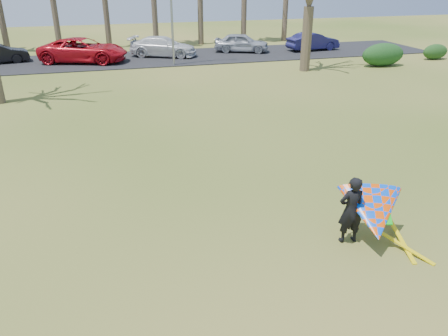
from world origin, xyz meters
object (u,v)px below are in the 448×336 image
object	(u,v)px
car_3	(163,47)
car_4	(242,43)
car_2	(83,50)
kite_flyer	(371,213)
car_5	(313,41)

from	to	relation	value
car_3	car_4	size ratio (longest dim) A/B	1.17
car_2	car_3	size ratio (longest dim) A/B	1.20
car_2	kite_flyer	xyz separation A→B (m)	(6.74, -25.49, -0.05)
car_2	car_5	xyz separation A→B (m)	(17.97, 0.32, -0.14)
car_2	car_3	bearing A→B (deg)	-63.89
car_3	kite_flyer	world-z (taller)	kite_flyer
car_3	car_5	world-z (taller)	car_3
car_2	car_3	world-z (taller)	car_2
car_3	car_5	size ratio (longest dim) A/B	1.18
kite_flyer	car_4	bearing A→B (deg)	78.60
car_3	car_4	distance (m)	6.34
car_4	kite_flyer	xyz separation A→B (m)	(-5.36, -26.58, 0.06)
car_4	car_3	bearing A→B (deg)	115.47
kite_flyer	car_3	bearing A→B (deg)	92.12
car_4	car_5	bearing A→B (deg)	-74.86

